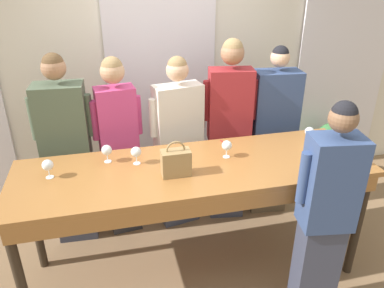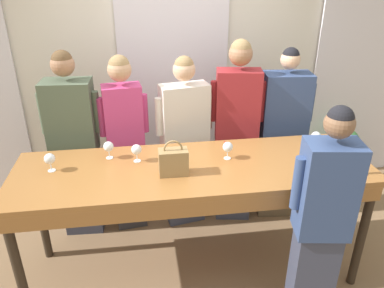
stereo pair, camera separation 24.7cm
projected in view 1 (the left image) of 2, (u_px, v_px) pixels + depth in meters
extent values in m
plane|color=#846647|center=(194.00, 268.00, 3.37)|extent=(18.00, 18.00, 0.00)
cube|color=silver|center=(161.00, 72.00, 4.12)|extent=(12.00, 0.06, 2.80)
cube|color=white|center=(162.00, 78.00, 4.09)|extent=(1.18, 0.03, 2.69)
cube|color=white|center=(342.00, 66.00, 4.56)|extent=(1.18, 0.03, 2.69)
cube|color=#9E6633|center=(195.00, 168.00, 2.93)|extent=(2.78, 0.86, 0.04)
cube|color=#9E6633|center=(209.00, 207.00, 2.60)|extent=(2.67, 0.03, 0.12)
cylinder|color=#2D2319|center=(21.00, 282.00, 2.56)|extent=(0.07, 0.07, 1.01)
cylinder|color=#2D2319|center=(358.00, 225.00, 3.12)|extent=(0.07, 0.07, 1.01)
cylinder|color=#2D2319|center=(35.00, 220.00, 3.19)|extent=(0.07, 0.07, 1.01)
cylinder|color=#2D2319|center=(313.00, 182.00, 3.74)|extent=(0.07, 0.07, 1.01)
cylinder|color=black|center=(333.00, 158.00, 2.83)|extent=(0.08, 0.08, 0.19)
cone|color=black|center=(336.00, 145.00, 2.78)|extent=(0.08, 0.08, 0.04)
cylinder|color=black|center=(337.00, 138.00, 2.75)|extent=(0.03, 0.03, 0.07)
cylinder|color=white|center=(333.00, 160.00, 2.83)|extent=(0.08, 0.08, 0.08)
cube|color=#997A4C|center=(176.00, 163.00, 2.76)|extent=(0.22, 0.12, 0.20)
torus|color=#997A4C|center=(176.00, 150.00, 2.71)|extent=(0.14, 0.01, 0.14)
cylinder|color=white|center=(137.00, 163.00, 2.95)|extent=(0.06, 0.06, 0.00)
cylinder|color=white|center=(137.00, 160.00, 2.94)|extent=(0.01, 0.01, 0.06)
sphere|color=white|center=(136.00, 152.00, 2.91)|extent=(0.08, 0.08, 0.08)
cylinder|color=white|center=(335.00, 156.00, 3.06)|extent=(0.06, 0.06, 0.00)
cylinder|color=white|center=(336.00, 152.00, 3.05)|extent=(0.01, 0.01, 0.06)
sphere|color=white|center=(337.00, 145.00, 3.02)|extent=(0.08, 0.08, 0.08)
cylinder|color=white|center=(108.00, 161.00, 2.98)|extent=(0.06, 0.06, 0.00)
cylinder|color=white|center=(107.00, 158.00, 2.96)|extent=(0.01, 0.01, 0.06)
sphere|color=white|center=(107.00, 150.00, 2.93)|extent=(0.08, 0.08, 0.08)
cylinder|color=white|center=(226.00, 157.00, 3.05)|extent=(0.06, 0.06, 0.00)
cylinder|color=white|center=(227.00, 153.00, 3.04)|extent=(0.01, 0.01, 0.06)
sphere|color=white|center=(227.00, 145.00, 3.01)|extent=(0.08, 0.08, 0.08)
sphere|color=beige|center=(227.00, 147.00, 3.01)|extent=(0.05, 0.05, 0.05)
cylinder|color=white|center=(308.00, 142.00, 3.30)|extent=(0.06, 0.06, 0.00)
cylinder|color=white|center=(308.00, 139.00, 3.29)|extent=(0.01, 0.01, 0.06)
sphere|color=white|center=(310.00, 132.00, 3.26)|extent=(0.08, 0.08, 0.08)
cylinder|color=white|center=(50.00, 177.00, 2.76)|extent=(0.06, 0.06, 0.00)
cylinder|color=white|center=(49.00, 173.00, 2.74)|extent=(0.01, 0.01, 0.06)
sphere|color=white|center=(48.00, 165.00, 2.71)|extent=(0.08, 0.08, 0.08)
sphere|color=beige|center=(48.00, 166.00, 2.72)|extent=(0.05, 0.05, 0.05)
cylinder|color=maroon|center=(224.00, 143.00, 3.28)|extent=(0.04, 0.12, 0.01)
cube|color=#383D51|center=(75.00, 198.00, 3.61)|extent=(0.37, 0.25, 0.87)
cube|color=#4C5B47|center=(62.00, 123.00, 3.27)|extent=(0.44, 0.30, 0.69)
sphere|color=#9E7051|center=(53.00, 68.00, 3.06)|extent=(0.20, 0.20, 0.20)
sphere|color=brown|center=(53.00, 63.00, 3.04)|extent=(0.18, 0.18, 0.18)
cylinder|color=#4C5B47|center=(89.00, 115.00, 3.28)|extent=(0.07, 0.07, 0.38)
cylinder|color=#4C5B47|center=(33.00, 119.00, 3.21)|extent=(0.07, 0.07, 0.38)
cube|color=#28282D|center=(124.00, 193.00, 3.71)|extent=(0.31, 0.21, 0.84)
cube|color=#C63D7A|center=(117.00, 123.00, 3.39)|extent=(0.37, 0.25, 0.66)
sphere|color=tan|center=(112.00, 72.00, 3.18)|extent=(0.21, 0.21, 0.21)
sphere|color=#93754C|center=(112.00, 67.00, 3.17)|extent=(0.19, 0.19, 0.19)
cylinder|color=#C63D7A|center=(138.00, 115.00, 3.43)|extent=(0.08, 0.08, 0.37)
cylinder|color=#C63D7A|center=(95.00, 121.00, 3.30)|extent=(0.08, 0.08, 0.37)
cube|color=#383D51|center=(179.00, 186.00, 3.84)|extent=(0.41, 0.24, 0.83)
cube|color=silver|center=(178.00, 119.00, 3.51)|extent=(0.48, 0.29, 0.66)
sphere|color=#DBAD89|center=(177.00, 70.00, 3.31)|extent=(0.20, 0.20, 0.20)
sphere|color=#93754C|center=(177.00, 66.00, 3.30)|extent=(0.18, 0.18, 0.18)
cylinder|color=silver|center=(202.00, 110.00, 3.58)|extent=(0.08, 0.08, 0.36)
cylinder|color=silver|center=(153.00, 118.00, 3.40)|extent=(0.08, 0.08, 0.36)
cube|color=#383D51|center=(227.00, 177.00, 3.93)|extent=(0.38, 0.25, 0.89)
cube|color=maroon|center=(230.00, 105.00, 3.58)|extent=(0.44, 0.29, 0.71)
sphere|color=#9E7051|center=(233.00, 53.00, 3.36)|extent=(0.22, 0.22, 0.22)
sphere|color=#93754C|center=(233.00, 49.00, 3.35)|extent=(0.19, 0.19, 0.19)
cylinder|color=maroon|center=(254.00, 100.00, 3.57)|extent=(0.08, 0.08, 0.39)
cylinder|color=maroon|center=(207.00, 101.00, 3.54)|extent=(0.08, 0.08, 0.39)
cube|color=brown|center=(268.00, 173.00, 4.04)|extent=(0.40, 0.26, 0.87)
cube|color=#334775|center=(275.00, 105.00, 3.70)|extent=(0.47, 0.31, 0.69)
sphere|color=#DBAD89|center=(280.00, 58.00, 3.49)|extent=(0.18, 0.18, 0.18)
sphere|color=black|center=(280.00, 54.00, 3.48)|extent=(0.16, 0.16, 0.16)
cylinder|color=#334775|center=(299.00, 99.00, 3.71)|extent=(0.08, 0.08, 0.38)
cylinder|color=#334775|center=(252.00, 101.00, 3.65)|extent=(0.08, 0.08, 0.38)
cube|color=#383D51|center=(315.00, 269.00, 2.79)|extent=(0.32, 0.25, 0.84)
cube|color=#334775|center=(331.00, 183.00, 2.46)|extent=(0.38, 0.29, 0.66)
sphere|color=brown|center=(343.00, 118.00, 2.26)|extent=(0.18, 0.18, 0.18)
sphere|color=black|center=(344.00, 113.00, 2.25)|extent=(0.16, 0.16, 0.16)
cylinder|color=#334775|center=(304.00, 178.00, 2.42)|extent=(0.08, 0.08, 0.37)
cylinder|color=#334775|center=(361.00, 175.00, 2.45)|extent=(0.08, 0.08, 0.37)
cylinder|color=#4C4C51|center=(324.00, 168.00, 4.76)|extent=(0.32, 0.32, 0.25)
ellipsoid|color=#38753D|center=(329.00, 143.00, 4.60)|extent=(0.36, 0.36, 0.52)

